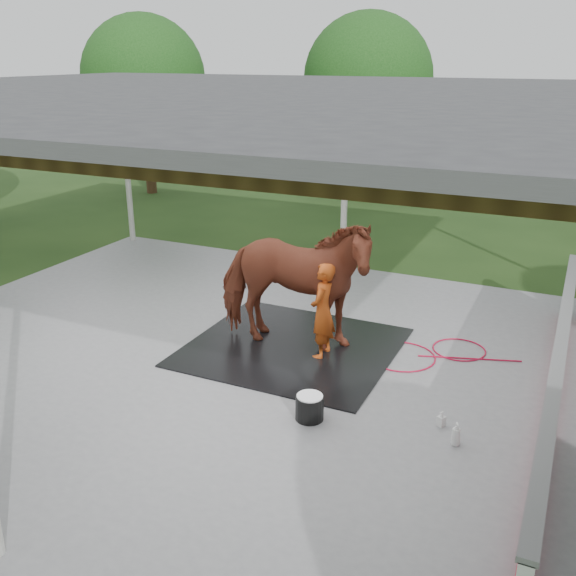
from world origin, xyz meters
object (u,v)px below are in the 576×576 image
at_px(dasher_board, 554,385).
at_px(handler, 323,311).
at_px(wash_bucket, 310,407).
at_px(horse, 293,283).

xyz_separation_m(dasher_board, handler, (-3.40, 0.56, 0.22)).
height_order(handler, wash_bucket, handler).
relative_size(handler, wash_bucket, 4.11).
bearing_deg(handler, horse, -98.67).
bearing_deg(handler, dasher_board, 79.61).
relative_size(horse, wash_bucket, 6.97).
bearing_deg(horse, handler, -105.37).
height_order(dasher_board, handler, handler).
relative_size(dasher_board, handler, 5.22).
bearing_deg(wash_bucket, dasher_board, 23.37).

